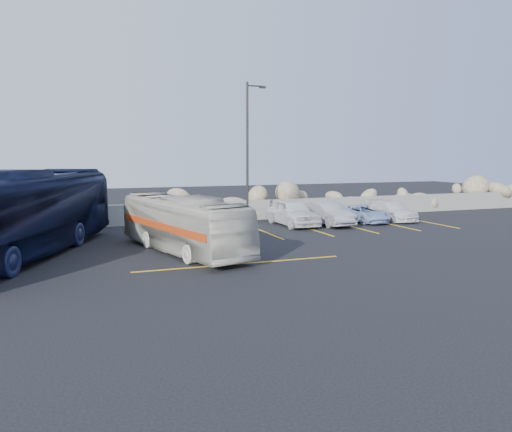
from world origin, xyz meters
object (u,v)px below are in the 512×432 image
object	(u,v)px
vintage_bus	(182,224)
car_c	(392,211)
car_a	(292,212)
lamppost	(248,150)
car_d	(365,214)
car_b	(328,214)
tour_coach	(19,214)

from	to	relation	value
vintage_bus	car_c	bearing A→B (deg)	6.83
car_a	car_c	distance (m)	6.75
lamppost	car_d	xyz separation A→B (m)	(7.08, -0.95, -3.78)
car_a	car_b	xyz separation A→B (m)	(1.99, -0.55, -0.09)
lamppost	tour_coach	bearing A→B (deg)	-155.47
vintage_bus	tour_coach	bearing A→B (deg)	155.13
car_d	lamppost	bearing A→B (deg)	172.68
car_b	vintage_bus	bearing A→B (deg)	-154.19
lamppost	car_a	xyz separation A→B (m)	(2.41, -0.74, -3.54)
car_b	car_d	world-z (taller)	car_b
car_a	car_c	world-z (taller)	car_a
vintage_bus	car_a	world-z (taller)	vintage_bus
tour_coach	car_b	xyz separation A→B (m)	(15.70, 3.86, -1.07)
tour_coach	car_c	world-z (taller)	tour_coach
tour_coach	lamppost	bearing A→B (deg)	46.80
tour_coach	car_d	distance (m)	18.90
tour_coach	car_c	bearing A→B (deg)	34.61
lamppost	car_c	xyz separation A→B (m)	(9.15, -0.68, -3.71)
car_d	tour_coach	bearing A→B (deg)	-166.77
vintage_bus	car_b	xyz separation A→B (m)	(9.49, 4.98, -0.51)
car_a	car_b	bearing A→B (deg)	-17.07
tour_coach	car_a	bearing A→B (deg)	40.12
car_a	car_d	distance (m)	4.69
car_d	car_b	bearing A→B (deg)	-172.36
tour_coach	car_c	distance (m)	20.97
tour_coach	car_a	world-z (taller)	tour_coach
car_b	lamppost	bearing A→B (deg)	161.68
tour_coach	vintage_bus	bearing A→B (deg)	12.01
car_d	vintage_bus	bearing A→B (deg)	-156.03
vintage_bus	car_d	size ratio (longest dim) A/B	2.29
tour_coach	car_b	distance (m)	16.20
lamppost	tour_coach	size ratio (longest dim) A/B	0.65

